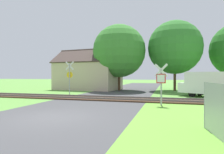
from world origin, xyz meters
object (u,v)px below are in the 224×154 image
at_px(stop_sign_near, 161,81).
at_px(mail_truck, 210,83).
at_px(crossing_sign_far, 70,75).
at_px(tree_right, 175,47).
at_px(house, 88,75).
at_px(tree_center, 119,51).

distance_m(stop_sign_near, mail_truck, 7.15).
distance_m(stop_sign_near, crossing_sign_far, 10.30).
xyz_separation_m(stop_sign_near, tree_right, (1.27, 13.15, 3.89)).
bearing_deg(house, crossing_sign_far, -74.65).
bearing_deg(tree_center, crossing_sign_far, -116.97).
bearing_deg(stop_sign_near, crossing_sign_far, -14.60).
relative_size(stop_sign_near, crossing_sign_far, 0.81).
bearing_deg(tree_center, house, 171.89).
xyz_separation_m(stop_sign_near, mail_truck, (4.00, 5.92, -0.33)).
xyz_separation_m(house, mail_truck, (14.16, -6.41, -0.77)).
bearing_deg(crossing_sign_far, mail_truck, -4.45).
bearing_deg(tree_right, crossing_sign_far, -141.31).
distance_m(stop_sign_near, tree_right, 13.78).
distance_m(stop_sign_near, tree_center, 13.42).
bearing_deg(crossing_sign_far, tree_right, 29.67).
bearing_deg(mail_truck, house, 99.33).
height_order(stop_sign_near, house, house).
height_order(tree_center, tree_right, tree_right).
height_order(crossing_sign_far, tree_right, tree_right).
relative_size(stop_sign_near, mail_truck, 0.53).
bearing_deg(tree_center, tree_right, 12.06).
height_order(stop_sign_near, tree_right, tree_right).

